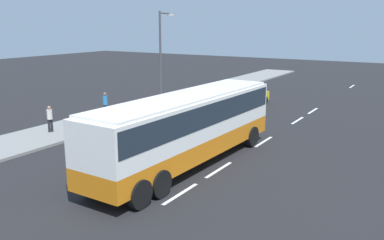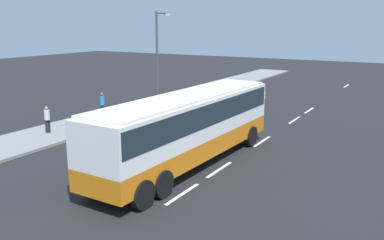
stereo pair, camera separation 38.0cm
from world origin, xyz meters
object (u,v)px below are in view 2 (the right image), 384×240
object	(u,v)px
pedestrian_near_curb	(102,103)
coach_bus	(188,122)
pedestrian_at_crossing	(47,118)
street_lamp	(158,54)
car_yellow_taxi	(242,96)

from	to	relation	value
pedestrian_near_curb	coach_bus	bearing A→B (deg)	31.47
pedestrian_near_curb	pedestrian_at_crossing	bearing A→B (deg)	-30.00
street_lamp	car_yellow_taxi	bearing A→B (deg)	-46.54
pedestrian_near_curb	street_lamp	xyz separation A→B (m)	(4.68, -1.52, 3.14)
car_yellow_taxi	pedestrian_at_crossing	distance (m)	15.50
car_yellow_taxi	pedestrian_near_curb	world-z (taller)	pedestrian_near_curb
coach_bus	pedestrian_at_crossing	distance (m)	10.04
car_yellow_taxi	pedestrian_near_curb	distance (m)	11.31
coach_bus	car_yellow_taxi	size ratio (longest dim) A/B	2.66
car_yellow_taxi	pedestrian_at_crossing	world-z (taller)	pedestrian_at_crossing
pedestrian_near_curb	street_lamp	world-z (taller)	street_lamp
coach_bus	pedestrian_at_crossing	world-z (taller)	coach_bus
coach_bus	pedestrian_near_curb	world-z (taller)	coach_bus
pedestrian_near_curb	street_lamp	size ratio (longest dim) A/B	0.24
coach_bus	street_lamp	distance (m)	13.30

